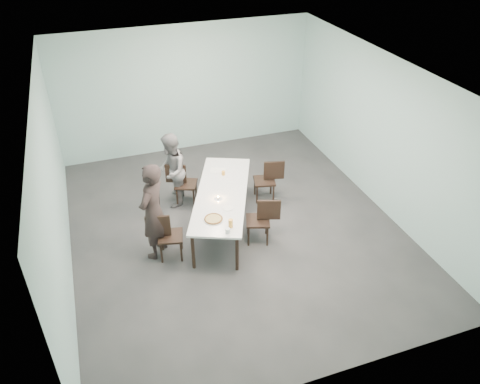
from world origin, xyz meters
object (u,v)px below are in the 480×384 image
object	(u,v)px
table	(222,195)
chair_far_right	(268,178)
pizza	(213,219)
tealight	(218,198)
chair_near_left	(165,233)
diner_far	(171,170)
chair_far_left	(182,181)
side_plate	(228,208)
beer_glass	(231,223)
diner_near	(153,212)
water_tumbler	(228,231)
amber_tumbler	(223,173)
chair_near_right	(262,218)

from	to	relation	value
table	chair_far_right	world-z (taller)	chair_far_right
pizza	tealight	distance (m)	0.64
chair_near_left	diner_far	world-z (taller)	diner_far
chair_far_left	side_plate	world-z (taller)	chair_far_left
diner_far	beer_glass	world-z (taller)	diner_far
chair_near_left	chair_far_left	distance (m)	1.70
diner_near	water_tumbler	world-z (taller)	diner_near
side_plate	amber_tumbler	world-z (taller)	amber_tumbler
chair_far_left	beer_glass	world-z (taller)	beer_glass
chair_far_left	side_plate	xyz separation A→B (m)	(0.48, -1.55, 0.25)
beer_glass	chair_near_right	bearing A→B (deg)	27.80
chair_near_left	beer_glass	bearing A→B (deg)	-13.48
diner_near	chair_near_left	bearing A→B (deg)	84.95
chair_far_right	tealight	bearing A→B (deg)	43.64
side_plate	beer_glass	size ratio (longest dim) A/B	1.20
pizza	tealight	xyz separation A→B (m)	(0.26, 0.58, 0.00)
chair_near_left	pizza	world-z (taller)	chair_near_left
side_plate	water_tumbler	xyz separation A→B (m)	(-0.22, -0.66, 0.04)
table	diner_far	bearing A→B (deg)	123.74
chair_near_left	chair_far_right	xyz separation A→B (m)	(2.36, 1.11, 0.00)
amber_tumbler	side_plate	bearing A→B (deg)	-103.52
water_tumbler	amber_tumbler	xyz separation A→B (m)	(0.48, 1.77, -0.01)
pizza	tealight	size ratio (longest dim) A/B	6.07
chair_far_left	diner_far	distance (m)	0.33
chair_near_left	chair_far_left	xyz separation A→B (m)	(0.66, 1.56, 0.00)
chair_near_right	chair_far_right	size ratio (longest dim) A/B	1.00
side_plate	pizza	bearing A→B (deg)	-144.37
chair_near_left	pizza	xyz separation A→B (m)	(0.80, -0.23, 0.27)
chair_near_right	diner_near	distance (m)	1.94
beer_glass	water_tumbler	bearing A→B (deg)	-125.11
beer_glass	amber_tumbler	bearing A→B (deg)	76.61
table	beer_glass	size ratio (longest dim) A/B	18.30
chair_near_right	water_tumbler	xyz separation A→B (m)	(-0.82, -0.52, 0.29)
diner_near	tealight	xyz separation A→B (m)	(1.21, 0.21, -0.13)
water_tumbler	amber_tumbler	distance (m)	1.84
chair_near_left	amber_tumbler	xyz separation A→B (m)	(1.40, 1.12, 0.29)
diner_far	pizza	xyz separation A→B (m)	(0.33, -1.82, -0.00)
diner_far	amber_tumbler	xyz separation A→B (m)	(0.93, -0.47, 0.02)
chair_near_right	pizza	xyz separation A→B (m)	(-0.94, -0.10, 0.27)
water_tumbler	chair_far_left	bearing A→B (deg)	96.69
table	diner_near	bearing A→B (deg)	-163.96
chair_near_right	side_plate	bearing A→B (deg)	5.44
diner_near	tealight	distance (m)	1.24
chair_far_left	amber_tumbler	distance (m)	0.91
chair_near_left	tealight	size ratio (longest dim) A/B	15.54
diner_far	tealight	size ratio (longest dim) A/B	27.48
chair_far_left	diner_far	xyz separation A→B (m)	(-0.19, 0.02, 0.27)
diner_far	side_plate	bearing A→B (deg)	40.82
diner_far	water_tumbler	xyz separation A→B (m)	(0.45, -2.24, 0.03)
table	side_plate	bearing A→B (deg)	-95.24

